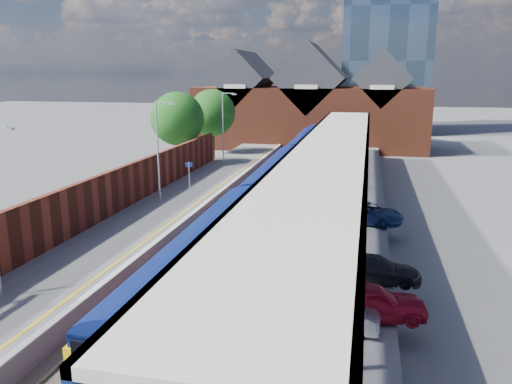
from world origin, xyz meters
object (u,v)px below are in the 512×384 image
lamp_post_d (224,123)px  parked_car_dark (376,269)px  parked_car_blue (366,213)px  parked_car_silver (326,311)px  lamp_post_c (159,145)px  train (295,162)px  platform_sign (189,173)px  parked_car_red (372,302)px

lamp_post_d → parked_car_dark: 30.99m
lamp_post_d → parked_car_blue: lamp_post_d is taller
parked_car_silver → lamp_post_c: bearing=42.4°
train → platform_sign: platform_sign is taller
parked_car_silver → parked_car_blue: bearing=-2.6°
platform_sign → parked_car_blue: size_ratio=0.56×
lamp_post_c → parked_car_dark: 18.69m
parked_car_red → parked_car_silver: 1.85m
parked_car_dark → parked_car_blue: 8.82m
lamp_post_d → parked_car_dark: lamp_post_d is taller
train → platform_sign: size_ratio=26.37×
lamp_post_d → platform_sign: bearing=-84.4°
parked_car_blue → parked_car_red: bearing=-163.2°
parked_car_blue → platform_sign: bearing=86.9°
lamp_post_c → parked_car_dark: lamp_post_c is taller
train → parked_car_dark: bearing=-73.2°
lamp_post_c → parked_car_red: (14.46, -14.67, -3.32)m
train → parked_car_dark: 23.43m
lamp_post_d → parked_car_silver: 34.29m
train → lamp_post_d: 9.58m
lamp_post_c → train: bearing=55.2°
lamp_post_c → platform_sign: bearing=55.7°
platform_sign → parked_car_red: (13.10, -16.67, -1.01)m
train → parked_car_silver: size_ratio=17.48×
parked_car_silver → platform_sign: bearing=36.0°
platform_sign → parked_car_dark: platform_sign is taller
lamp_post_d → lamp_post_c: bearing=-90.0°
train → lamp_post_c: lamp_post_c is taller
lamp_post_c → parked_car_silver: bearing=-50.5°
platform_sign → parked_car_dark: size_ratio=0.65×
train → parked_car_blue: 15.00m
lamp_post_c → parked_car_blue: bearing=-9.2°
platform_sign → parked_car_silver: platform_sign is taller
lamp_post_c → parked_car_blue: 14.73m
parked_car_red → parked_car_blue: bearing=-12.3°
lamp_post_d → parked_car_blue: 23.37m
lamp_post_d → platform_sign: size_ratio=2.80×
parked_car_silver → lamp_post_d: bearing=25.0°
lamp_post_c → parked_car_red: bearing=-45.4°
lamp_post_d → parked_car_blue: bearing=-52.3°
lamp_post_d → platform_sign: 14.25m
train → parked_car_red: 26.82m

